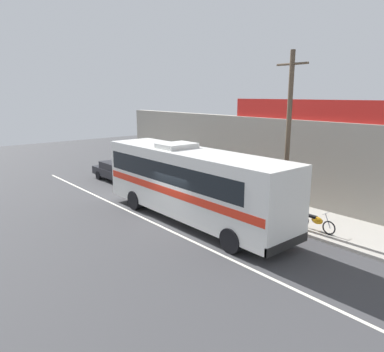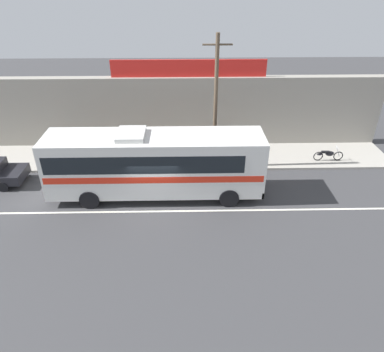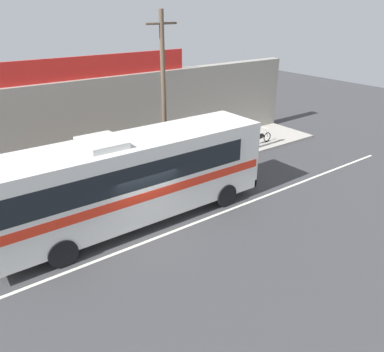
{
  "view_description": "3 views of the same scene",
  "coord_description": "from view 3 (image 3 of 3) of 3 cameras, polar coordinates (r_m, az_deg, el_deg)",
  "views": [
    {
      "loc": [
        13.21,
        -10.18,
        6.18
      ],
      "look_at": [
        -0.87,
        1.61,
        2.03
      ],
      "focal_mm": 33.96,
      "sensor_mm": 36.0,
      "label": 1
    },
    {
      "loc": [
        1.62,
        -15.89,
        11.06
      ],
      "look_at": [
        1.98,
        0.85,
        1.15
      ],
      "focal_mm": 33.4,
      "sensor_mm": 36.0,
      "label": 2
    },
    {
      "loc": [
        -6.15,
        -11.63,
        8.22
      ],
      "look_at": [
        2.96,
        0.87,
        1.24
      ],
      "focal_mm": 35.62,
      "sensor_mm": 36.0,
      "label": 3
    }
  ],
  "objects": [
    {
      "name": "ground_plane",
      "position": [
        15.51,
        -7.04,
        -7.92
      ],
      "size": [
        70.0,
        70.0,
        0.0
      ],
      "primitive_type": "plane",
      "color": "#3A3A3D"
    },
    {
      "name": "sidewalk_slab",
      "position": [
        19.69,
        -14.56,
        -1.0
      ],
      "size": [
        30.0,
        3.6,
        0.14
      ],
      "primitive_type": "cube",
      "color": "#A8A399",
      "rests_on": "ground_plane"
    },
    {
      "name": "storefront_facade",
      "position": [
        20.78,
        -17.53,
        6.89
      ],
      "size": [
        30.0,
        0.7,
        4.8
      ],
      "primitive_type": "cube",
      "color": "gray",
      "rests_on": "ground_plane"
    },
    {
      "name": "storefront_billboard",
      "position": [
        20.82,
        -13.48,
        15.73
      ],
      "size": [
        10.04,
        0.12,
        1.1
      ],
      "primitive_type": "cube",
      "color": "red",
      "rests_on": "storefront_facade"
    },
    {
      "name": "road_center_stripe",
      "position": [
        14.92,
        -5.51,
        -9.25
      ],
      "size": [
        30.0,
        0.14,
        0.01
      ],
      "primitive_type": "cube",
      "color": "silver",
      "rests_on": "ground_plane"
    },
    {
      "name": "intercity_bus",
      "position": [
        15.17,
        -9.19,
        0.03
      ],
      "size": [
        11.43,
        2.69,
        3.78
      ],
      "color": "silver",
      "rests_on": "ground_plane"
    },
    {
      "name": "utility_pole",
      "position": [
        18.52,
        -4.27,
        11.8
      ],
      "size": [
        1.6,
        0.22,
        7.92
      ],
      "color": "brown",
      "rests_on": "sidewalk_slab"
    },
    {
      "name": "motorcycle_purple",
      "position": [
        24.54,
        10.1,
        5.73
      ],
      "size": [
        1.92,
        0.56,
        0.94
      ],
      "color": "black",
      "rests_on": "sidewalk_slab"
    },
    {
      "name": "motorcycle_black",
      "position": [
        20.66,
        -1.0,
        2.53
      ],
      "size": [
        1.93,
        0.56,
        0.94
      ],
      "color": "black",
      "rests_on": "sidewalk_slab"
    }
  ]
}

